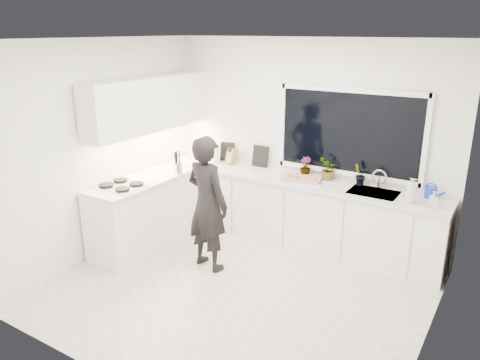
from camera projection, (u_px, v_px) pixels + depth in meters
The scene contains 25 objects.
floor at pixel (236, 290), 5.27m from camera, with size 4.00×3.50×0.02m, color beige.
wall_back at pixel (306, 142), 6.27m from camera, with size 4.00×0.02×2.70m, color white.
wall_left at pixel (100, 150), 5.87m from camera, with size 0.02×3.50×2.70m, color white.
wall_right at pixel (441, 213), 3.84m from camera, with size 0.02×3.50×2.70m, color white.
ceiling at pixel (235, 38), 4.43m from camera, with size 4.00×3.50×0.02m, color white.
window at pixel (349, 133), 5.88m from camera, with size 1.80×0.02×1.00m, color black.
base_cabinets_back at pixel (293, 212), 6.30m from camera, with size 3.92×0.58×0.88m, color white.
base_cabinets_left at pixel (145, 213), 6.26m from camera, with size 0.58×1.60×0.88m, color white.
countertop_back at pixel (294, 180), 6.15m from camera, with size 3.94×0.62×0.04m, color silver.
countertop_left at pixel (142, 181), 6.12m from camera, with size 0.62×1.60×0.04m, color silver.
upper_cabinets at pixel (149, 104), 6.17m from camera, with size 0.34×2.10×0.70m, color white.
sink at pixel (373, 196), 5.64m from camera, with size 0.58×0.42×0.14m, color silver.
faucet at pixel (379, 179), 5.75m from camera, with size 0.03×0.03×0.22m, color silver.
stovetop at pixel (121, 185), 5.83m from camera, with size 0.56×0.48×0.03m, color black.
person at pixel (207, 204), 5.53m from camera, with size 0.60×0.39×1.65m, color black.
pizza_tray at pixel (302, 179), 6.07m from camera, with size 0.51×0.38×0.03m, color #B5B4B9.
pizza at pixel (302, 178), 6.06m from camera, with size 0.47×0.33×0.01m, color #B22717.
watering_can at pixel (431, 192), 5.43m from camera, with size 0.14×0.14×0.13m, color #152DCD.
paper_towel_roll at pixel (215, 153), 6.87m from camera, with size 0.11×0.11×0.26m, color white.
knife_block at pixel (232, 156), 6.78m from camera, with size 0.13×0.10×0.22m, color olive.
utensil_crock at pixel (178, 168), 6.33m from camera, with size 0.13×0.13×0.16m, color silver.
picture_frame_large at pixel (227, 152), 6.92m from camera, with size 0.22×0.02×0.28m, color black.
picture_frame_small at pixel (260, 156), 6.63m from camera, with size 0.25×0.02×0.30m, color black.
herb_plants at pixel (329, 170), 6.04m from camera, with size 0.91×0.27×0.29m.
soap_bottles at pixel (417, 193), 5.20m from camera, with size 0.36×0.11×0.29m.
Camera 1 is at (2.50, -3.90, 2.80)m, focal length 35.00 mm.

